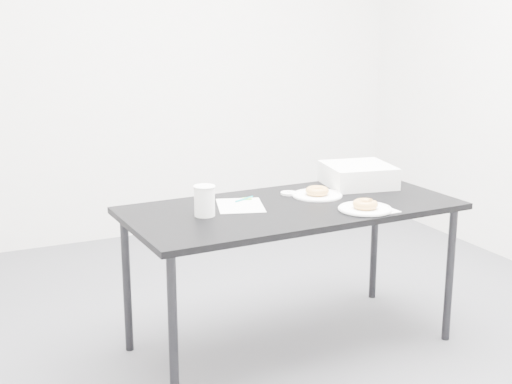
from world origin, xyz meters
name	(u,v)px	position (x,y,z in m)	size (l,w,h in m)	color
floor	(264,345)	(0.00, 0.00, 0.00)	(4.00, 4.00, 0.00)	#4C4D52
wall_back	(137,46)	(0.00, 2.00, 1.35)	(4.00, 0.02, 2.70)	white
table	(292,216)	(0.12, -0.05, 0.65)	(1.56, 0.77, 0.70)	black
scorecard	(240,205)	(-0.10, 0.05, 0.70)	(0.21, 0.26, 0.00)	white
logo_patch	(247,199)	(-0.02, 0.14, 0.71)	(0.04, 0.04, 0.00)	green
pen	(244,199)	(-0.04, 0.13, 0.71)	(0.01, 0.01, 0.12)	#0D9096
napkin	(375,210)	(0.42, -0.28, 0.70)	(0.17, 0.17, 0.00)	white
plate_near	(365,209)	(0.38, -0.27, 0.71)	(0.24, 0.24, 0.01)	white
donut_near	(365,204)	(0.38, -0.27, 0.73)	(0.11, 0.11, 0.04)	#CC8C40
plate_far	(317,195)	(0.31, 0.05, 0.71)	(0.24, 0.24, 0.01)	white
donut_far	(317,191)	(0.31, 0.05, 0.73)	(0.11, 0.11, 0.04)	#CC8C40
coffee_cup	(205,201)	(-0.31, -0.04, 0.77)	(0.09, 0.09, 0.14)	white
cup_lid	(289,193)	(0.20, 0.14, 0.71)	(0.08, 0.08, 0.01)	white
bakery_box	(358,175)	(0.61, 0.16, 0.76)	(0.33, 0.33, 0.11)	white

